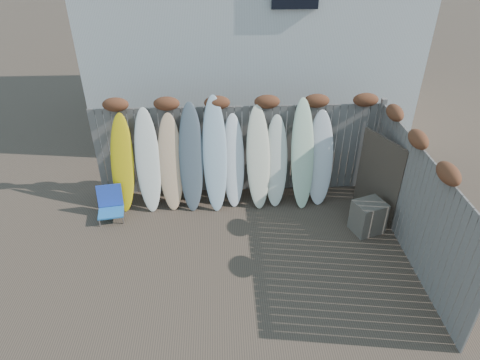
{
  "coord_description": "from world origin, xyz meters",
  "views": [
    {
      "loc": [
        -0.34,
        -5.64,
        5.36
      ],
      "look_at": [
        0.0,
        1.2,
        1.0
      ],
      "focal_mm": 32.0,
      "sensor_mm": 36.0,
      "label": 1
    }
  ],
  "objects_px": {
    "beach_chair": "(110,204)",
    "lattice_panel": "(379,178)",
    "surfboard_0": "(122,164)",
    "wooden_crate": "(368,217)"
  },
  "relations": [
    {
      "from": "beach_chair",
      "to": "lattice_panel",
      "type": "relative_size",
      "value": 0.39
    },
    {
      "from": "lattice_panel",
      "to": "surfboard_0",
      "type": "xyz_separation_m",
      "value": [
        -5.12,
        0.58,
        0.13
      ]
    },
    {
      "from": "wooden_crate",
      "to": "beach_chair",
      "type": "bearing_deg",
      "value": 172.11
    },
    {
      "from": "beach_chair",
      "to": "wooden_crate",
      "type": "xyz_separation_m",
      "value": [
        5.08,
        -0.7,
        0.02
      ]
    },
    {
      "from": "wooden_crate",
      "to": "lattice_panel",
      "type": "bearing_deg",
      "value": 61.76
    },
    {
      "from": "beach_chair",
      "to": "surfboard_0",
      "type": "relative_size",
      "value": 0.32
    },
    {
      "from": "beach_chair",
      "to": "wooden_crate",
      "type": "relative_size",
      "value": 1.02
    },
    {
      "from": "wooden_crate",
      "to": "surfboard_0",
      "type": "height_order",
      "value": "surfboard_0"
    },
    {
      "from": "lattice_panel",
      "to": "surfboard_0",
      "type": "relative_size",
      "value": 0.83
    },
    {
      "from": "beach_chair",
      "to": "wooden_crate",
      "type": "bearing_deg",
      "value": -7.89
    }
  ]
}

